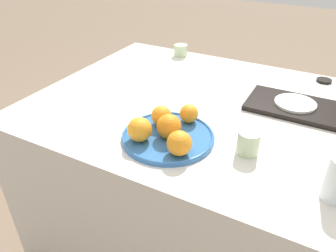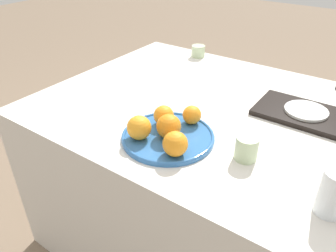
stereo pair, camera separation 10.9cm
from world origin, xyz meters
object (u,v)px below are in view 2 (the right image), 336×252
Objects in this scene: orange_0 at (169,126)px; orange_1 at (164,116)px; water_glass at (333,193)px; cup_1 at (246,148)px; orange_3 at (139,128)px; serving_tray at (305,114)px; fruit_platter at (168,136)px; orange_2 at (192,115)px; cup_0 at (198,51)px; side_plate at (306,111)px; orange_4 at (175,144)px.

orange_1 is at bearing 137.07° from orange_0.
cup_1 is (-0.26, 0.09, -0.02)m from water_glass.
orange_3 reaches higher than serving_tray.
fruit_platter is at bearing 44.21° from orange_3.
orange_2 is 0.20m from orange_3.
cup_0 is at bearing 113.35° from fruit_platter.
orange_1 reaches higher than side_plate.
orange_0 is 1.06× the size of cup_1.
orange_1 is 0.12m from orange_3.
serving_tray is (0.33, 0.43, -0.04)m from orange_0.
orange_2 is 0.52m from water_glass.
water_glass reaches higher than serving_tray.
orange_0 reaches higher than orange_3.
cup_0 is at bearing 153.50° from serving_tray.
orange_2 is 0.44m from side_plate.
orange_2 is 0.44m from serving_tray.
water_glass is (0.52, -0.04, 0.05)m from fruit_platter.
orange_1 is at bearing -136.86° from side_plate.
orange_3 is 0.59m from water_glass.
orange_1 is (-0.05, 0.05, 0.04)m from fruit_platter.
orange_1 is at bearing -140.13° from orange_2.
cup_1 is at bearing -50.30° from cup_0.
orange_0 is 0.54m from serving_tray.
orange_3 is 0.64m from serving_tray.
water_glass is (0.50, -0.16, 0.02)m from orange_2.
side_plate is at bearing 62.17° from orange_4.
side_plate is (0.00, 0.00, 0.02)m from serving_tray.
side_plate is 0.38m from cup_1.
orange_0 is 1.14× the size of cup_0.
orange_3 is at bearing -177.50° from water_glass.
orange_4 is at bearing -175.67° from water_glass.
orange_1 is 0.54m from serving_tray.
cup_0 is at bearing 153.50° from side_plate.
orange_4 is at bearing -43.31° from orange_1.
orange_4 is at bearing -73.56° from orange_2.
orange_2 is 0.53× the size of water_glass.
orange_1 reaches higher than serving_tray.
serving_tray is at bearing 50.98° from fruit_platter.
orange_1 is at bearing 170.93° from water_glass.
orange_3 is at bearing 177.04° from orange_4.
orange_4 is 0.50× the size of side_plate.
orange_0 is at bearing -66.37° from cup_0.
orange_0 is 1.02× the size of orange_3.
orange_3 is 1.05× the size of cup_1.
orange_2 is at bearing -61.36° from cup_0.
orange_3 is (-0.09, -0.18, 0.01)m from orange_2.
orange_4 is (0.15, -0.01, -0.00)m from orange_3.
fruit_platter is 0.05m from orange_0.
serving_tray is (0.41, 0.49, -0.04)m from orange_3.
orange_4 is 0.56m from side_plate.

